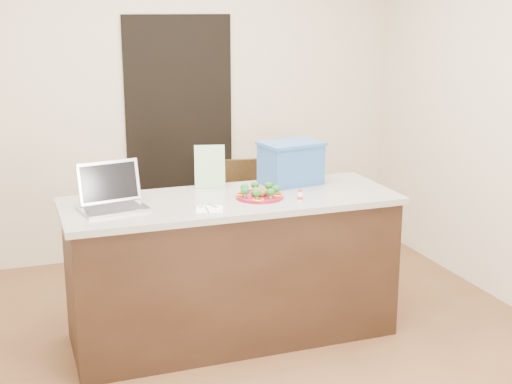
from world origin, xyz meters
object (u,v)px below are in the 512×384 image
object	(u,v)px
island	(232,268)
plate	(260,196)
chair	(234,215)
yogurt_bottle	(300,197)
blue_box	(291,163)
laptop	(111,196)
napkin	(209,209)

from	to	relation	value
island	plate	bearing A→B (deg)	-20.50
chair	yogurt_bottle	bearing A→B (deg)	-78.17
blue_box	yogurt_bottle	bearing A→B (deg)	-115.12
laptop	chair	bearing A→B (deg)	28.85
napkin	plate	bearing A→B (deg)	22.57
plate	napkin	distance (m)	0.39
chair	laptop	bearing A→B (deg)	-132.47
yogurt_bottle	laptop	xyz separation A→B (m)	(-1.09, 0.25, 0.04)
laptop	blue_box	xyz separation A→B (m)	(1.20, 0.18, 0.07)
island	blue_box	xyz separation A→B (m)	(0.48, 0.21, 0.60)
laptop	chair	world-z (taller)	laptop
yogurt_bottle	island	bearing A→B (deg)	149.09
napkin	yogurt_bottle	world-z (taller)	yogurt_bottle
island	blue_box	size ratio (longest dim) A/B	4.77
yogurt_bottle	laptop	bearing A→B (deg)	167.27
plate	napkin	xyz separation A→B (m)	(-0.36, -0.15, -0.01)
island	chair	size ratio (longest dim) A/B	2.18
yogurt_bottle	chair	size ratio (longest dim) A/B	0.08
plate	blue_box	bearing A→B (deg)	40.52
island	plate	size ratio (longest dim) A/B	7.01
island	yogurt_bottle	world-z (taller)	yogurt_bottle
plate	chair	xyz separation A→B (m)	(0.13, 0.93, -0.40)
yogurt_bottle	laptop	distance (m)	1.12
blue_box	plate	bearing A→B (deg)	-149.71
plate	napkin	bearing A→B (deg)	-157.43
blue_box	napkin	bearing A→B (deg)	-158.40
yogurt_bottle	chair	distance (m)	1.16
napkin	laptop	world-z (taller)	laptop
island	napkin	size ratio (longest dim) A/B	13.55
plate	island	bearing A→B (deg)	159.50
island	laptop	size ratio (longest dim) A/B	5.04
blue_box	island	bearing A→B (deg)	-166.45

